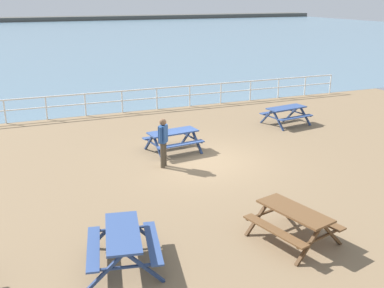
% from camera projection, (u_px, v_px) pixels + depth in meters
% --- Properties ---
extents(ground_plane, '(30.00, 24.00, 0.20)m').
position_uv_depth(ground_plane, '(202.00, 164.00, 15.67)').
color(ground_plane, '#846B4C').
extents(sea_band, '(142.00, 90.00, 0.01)m').
position_uv_depth(sea_band, '(50.00, 37.00, 62.06)').
color(sea_band, slate).
rests_on(sea_band, ground).
extents(distant_shoreline, '(142.00, 6.00, 1.80)m').
position_uv_depth(distant_shoreline, '(30.00, 21.00, 99.90)').
color(distant_shoreline, '#4C4C47').
rests_on(distant_shoreline, ground).
extents(seaward_railing, '(23.07, 0.07, 1.08)m').
position_uv_depth(seaward_railing, '(140.00, 96.00, 22.23)').
color(seaward_railing, white).
rests_on(seaward_railing, ground).
extents(picnic_table_near_left, '(1.89, 2.11, 0.80)m').
position_uv_depth(picnic_table_near_left, '(294.00, 217.00, 10.42)').
color(picnic_table_near_left, brown).
rests_on(picnic_table_near_left, ground).
extents(picnic_table_far_left, '(1.98, 1.74, 0.80)m').
position_uv_depth(picnic_table_far_left, '(173.00, 136.00, 16.41)').
color(picnic_table_far_left, '#334C84').
rests_on(picnic_table_far_left, ground).
extents(picnic_table_seaward, '(2.01, 1.78, 0.80)m').
position_uv_depth(picnic_table_seaward, '(286.00, 111.00, 19.91)').
color(picnic_table_seaward, '#334C84').
rests_on(picnic_table_seaward, ground).
extents(picnic_table_corner, '(1.83, 2.06, 0.80)m').
position_uv_depth(picnic_table_corner, '(123.00, 240.00, 9.47)').
color(picnic_table_corner, '#334C84').
rests_on(picnic_table_corner, ground).
extents(visitor, '(0.39, 0.43, 1.66)m').
position_uv_depth(visitor, '(163.00, 140.00, 14.83)').
color(visitor, '#4C4233').
rests_on(visitor, ground).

